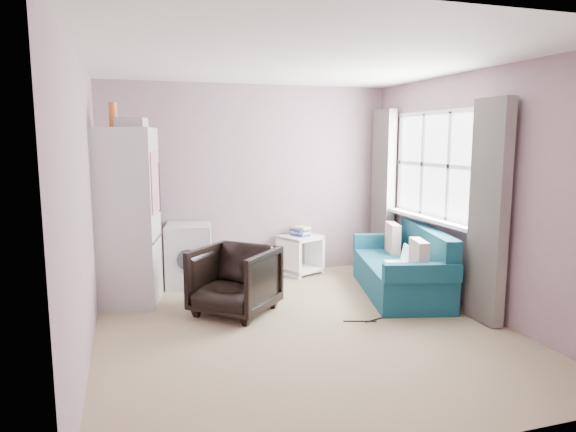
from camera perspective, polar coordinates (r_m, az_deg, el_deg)
name	(u,v)px	position (r m, az deg, el deg)	size (l,w,h in m)	color
room	(304,198)	(4.79, 1.78, 1.96)	(3.84, 4.24, 2.54)	#9B8766
armchair	(235,277)	(5.37, -5.95, -6.76)	(0.75, 0.70, 0.77)	black
fridge	(125,216)	(5.85, -17.61, 0.03)	(0.79, 0.78, 2.18)	beige
washing_machine	(189,254)	(6.45, -10.95, -4.15)	(0.63, 0.63, 0.77)	beige
side_table	(300,251)	(6.92, 1.37, -3.96)	(0.62, 0.62, 0.64)	white
sofa	(404,270)	(6.19, 12.82, -5.83)	(1.20, 1.90, 0.78)	#165265
window_dressing	(427,199)	(6.20, 15.21, 1.82)	(0.17, 2.62, 2.18)	white
floor_cables	(369,320)	(5.30, 8.96, -11.35)	(0.52, 0.12, 0.01)	black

